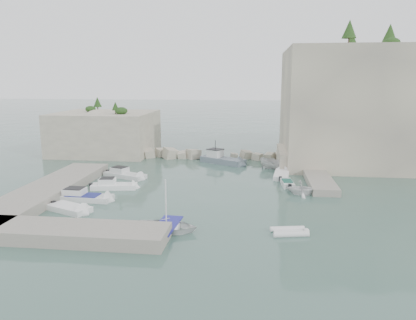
# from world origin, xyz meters

# --- Properties ---
(ground) EXTENTS (400.00, 400.00, 0.00)m
(ground) POSITION_xyz_m (0.00, 0.00, 0.00)
(ground) COLOR #416258
(ground) RESTS_ON ground
(cliff_east) EXTENTS (26.00, 22.00, 17.00)m
(cliff_east) POSITION_xyz_m (23.00, 23.00, 8.50)
(cliff_east) COLOR beige
(cliff_east) RESTS_ON ground
(cliff_terrace) EXTENTS (8.00, 10.00, 2.50)m
(cliff_terrace) POSITION_xyz_m (13.00, 18.00, 1.25)
(cliff_terrace) COLOR beige
(cliff_terrace) RESTS_ON ground
(outcrop_west) EXTENTS (16.00, 14.00, 7.00)m
(outcrop_west) POSITION_xyz_m (-20.00, 25.00, 3.50)
(outcrop_west) COLOR beige
(outcrop_west) RESTS_ON ground
(quay_west) EXTENTS (5.00, 24.00, 1.10)m
(quay_west) POSITION_xyz_m (-17.00, -1.00, 0.55)
(quay_west) COLOR #9E9689
(quay_west) RESTS_ON ground
(quay_south) EXTENTS (18.00, 4.00, 1.10)m
(quay_south) POSITION_xyz_m (-10.00, -12.50, 0.55)
(quay_south) COLOR #9E9689
(quay_south) RESTS_ON ground
(ledge_east) EXTENTS (3.00, 16.00, 0.80)m
(ledge_east) POSITION_xyz_m (13.50, 10.00, 0.40)
(ledge_east) COLOR #9E9689
(ledge_east) RESTS_ON ground
(breakwater) EXTENTS (28.00, 3.00, 1.40)m
(breakwater) POSITION_xyz_m (-1.00, 22.00, 0.70)
(breakwater) COLOR beige
(breakwater) RESTS_ON ground
(motorboat_a) EXTENTS (6.70, 4.33, 1.40)m
(motorboat_a) POSITION_xyz_m (-11.17, 8.14, 0.00)
(motorboat_a) COLOR silver
(motorboat_a) RESTS_ON ground
(motorboat_e) EXTENTS (5.23, 3.78, 0.70)m
(motorboat_e) POSITION_xyz_m (-12.14, -5.79, 0.00)
(motorboat_e) COLOR white
(motorboat_e) RESTS_ON ground
(motorboat_d) EXTENTS (6.89, 2.32, 1.40)m
(motorboat_d) POSITION_xyz_m (-12.34, -2.19, 0.00)
(motorboat_d) COLOR silver
(motorboat_d) RESTS_ON ground
(motorboat_b) EXTENTS (5.95, 2.73, 1.40)m
(motorboat_b) POSITION_xyz_m (-10.66, 2.64, 0.00)
(motorboat_b) COLOR white
(motorboat_b) RESTS_ON ground
(rowboat) EXTENTS (5.52, 4.11, 1.10)m
(rowboat) POSITION_xyz_m (-1.64, -9.81, 0.00)
(rowboat) COLOR white
(rowboat) RESTS_ON ground
(inflatable_dinghy) EXTENTS (3.46, 2.15, 0.44)m
(inflatable_dinghy) POSITION_xyz_m (8.62, -9.18, 0.00)
(inflatable_dinghy) COLOR silver
(inflatable_dinghy) RESTS_ON ground
(tender_east_a) EXTENTS (3.55, 3.12, 1.77)m
(tender_east_a) POSITION_xyz_m (10.84, 2.69, 0.00)
(tender_east_a) COLOR white
(tender_east_a) RESTS_ON ground
(tender_east_b) EXTENTS (1.65, 3.89, 0.70)m
(tender_east_b) POSITION_xyz_m (9.56, 6.49, 0.00)
(tender_east_b) COLOR silver
(tender_east_b) RESTS_ON ground
(tender_east_c) EXTENTS (2.45, 5.82, 0.70)m
(tender_east_c) POSITION_xyz_m (9.14, 10.92, 0.00)
(tender_east_c) COLOR white
(tender_east_c) RESTS_ON ground
(tender_east_d) EXTENTS (5.05, 3.07, 1.83)m
(tender_east_d) POSITION_xyz_m (8.60, 15.49, 0.00)
(tender_east_d) COLOR silver
(tender_east_d) RESTS_ON ground
(work_boat) EXTENTS (7.87, 5.97, 2.20)m
(work_boat) POSITION_xyz_m (0.76, 18.50, 0.00)
(work_boat) COLOR slate
(work_boat) RESTS_ON ground
(rowboat_mast) EXTENTS (0.10, 0.10, 4.20)m
(rowboat_mast) POSITION_xyz_m (-1.64, -9.81, 2.65)
(rowboat_mast) COLOR white
(rowboat_mast) RESTS_ON rowboat
(vegetation) EXTENTS (53.48, 13.88, 13.40)m
(vegetation) POSITION_xyz_m (17.83, 24.40, 17.93)
(vegetation) COLOR #1E4219
(vegetation) RESTS_ON ground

